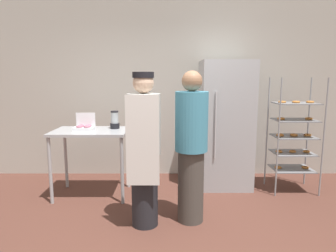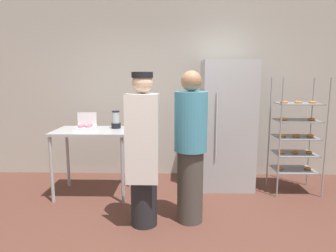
% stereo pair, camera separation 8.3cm
% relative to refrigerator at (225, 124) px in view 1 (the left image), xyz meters
% --- Properties ---
extents(ground_plane, '(14.00, 14.00, 0.00)m').
position_rel_refrigerator_xyz_m(ground_plane, '(-0.85, -1.69, -0.94)').
color(ground_plane, brown).
extents(back_wall, '(6.40, 0.12, 3.08)m').
position_rel_refrigerator_xyz_m(back_wall, '(-0.85, 0.57, 0.60)').
color(back_wall, '#B7B2A8').
rests_on(back_wall, ground_plane).
extents(refrigerator, '(0.74, 0.78, 1.87)m').
position_rel_refrigerator_xyz_m(refrigerator, '(0.00, 0.00, 0.00)').
color(refrigerator, '#ADAFB5').
rests_on(refrigerator, ground_plane).
extents(baking_rack, '(0.63, 0.49, 1.63)m').
position_rel_refrigerator_xyz_m(baking_rack, '(0.94, -0.24, -0.13)').
color(baking_rack, '#93969B').
rests_on(baking_rack, ground_plane).
extents(prep_counter, '(1.01, 0.68, 0.92)m').
position_rel_refrigerator_xyz_m(prep_counter, '(-1.91, -0.42, -0.13)').
color(prep_counter, '#ADAFB5').
rests_on(prep_counter, ground_plane).
extents(donut_box, '(0.27, 0.19, 0.23)m').
position_rel_refrigerator_xyz_m(donut_box, '(-1.98, -0.46, 0.03)').
color(donut_box, white).
rests_on(donut_box, prep_counter).
extents(blender_pitcher, '(0.13, 0.13, 0.25)m').
position_rel_refrigerator_xyz_m(blender_pitcher, '(-1.60, -0.29, 0.10)').
color(blender_pitcher, black).
rests_on(blender_pitcher, prep_counter).
extents(person_baker, '(0.36, 0.37, 1.69)m').
position_rel_refrigerator_xyz_m(person_baker, '(-1.11, -1.30, -0.06)').
color(person_baker, '#232328').
rests_on(person_baker, ground_plane).
extents(person_customer, '(0.36, 0.36, 1.70)m').
position_rel_refrigerator_xyz_m(person_customer, '(-0.60, -1.19, -0.07)').
color(person_customer, '#47423D').
rests_on(person_customer, ground_plane).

